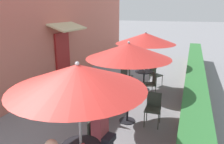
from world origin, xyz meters
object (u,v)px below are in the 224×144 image
at_px(cafe_chair_far_left, 151,82).
at_px(cafe_chair_near_left, 98,136).
at_px(patio_table_far, 144,77).
at_px(coffee_cup_mid, 126,94).
at_px(patio_umbrella_near, 78,77).
at_px(cafe_chair_far_right, 155,73).
at_px(patio_umbrella_far, 146,38).
at_px(seated_patron_near_left, 102,130).
at_px(patio_umbrella_mid, 129,51).
at_px(patio_table_mid, 127,104).
at_px(cafe_chair_far_back, 126,75).
at_px(cafe_chair_mid_left, 153,106).
at_px(cafe_chair_mid_right, 103,102).

bearing_deg(cafe_chair_far_left, cafe_chair_near_left, 146.33).
bearing_deg(patio_table_far, coffee_cup_mid, -88.92).
height_order(patio_umbrella_near, cafe_chair_far_right, patio_umbrella_near).
bearing_deg(patio_umbrella_far, cafe_chair_far_left, -56.18).
xyz_separation_m(seated_patron_near_left, patio_umbrella_mid, (0.02, 1.73, 1.29)).
relative_size(patio_umbrella_near, cafe_chair_near_left, 2.55).
bearing_deg(cafe_chair_far_left, cafe_chair_far_right, -23.65).
distance_m(patio_table_mid, patio_table_far, 2.62).
bearing_deg(patio_umbrella_mid, cafe_chair_near_left, -94.26).
bearing_deg(seated_patron_near_left, patio_umbrella_far, -171.89).
distance_m(patio_umbrella_near, patio_umbrella_mid, 2.41).
relative_size(patio_umbrella_near, patio_table_mid, 3.01).
bearing_deg(patio_umbrella_far, cafe_chair_far_right, 63.82).
bearing_deg(cafe_chair_far_left, cafe_chair_far_back, 36.35).
distance_m(patio_umbrella_near, cafe_chair_far_left, 4.70).
height_order(cafe_chair_mid_left, cafe_chair_far_left, same).
height_order(patio_umbrella_mid, patio_table_far, patio_umbrella_mid).
bearing_deg(cafe_chair_far_right, patio_table_far, 6.35).
xyz_separation_m(patio_table_mid, patio_umbrella_far, (-0.10, 2.62, 1.47)).
distance_m(coffee_cup_mid, cafe_chair_far_right, 3.20).
relative_size(cafe_chair_near_left, seated_patron_near_left, 0.70).
relative_size(cafe_chair_far_left, cafe_chair_far_back, 1.00).
bearing_deg(seated_patron_near_left, patio_table_mid, -173.60).
bearing_deg(patio_umbrella_mid, cafe_chair_far_left, 82.18).
bearing_deg(cafe_chair_mid_left, cafe_chair_near_left, 64.53).
height_order(cafe_chair_mid_right, cafe_chair_far_right, same).
distance_m(patio_umbrella_near, cafe_chair_mid_left, 3.01).
height_order(seated_patron_near_left, patio_table_mid, seated_patron_near_left).
distance_m(patio_table_far, cafe_chair_far_back, 0.69).
height_order(cafe_chair_near_left, cafe_chair_far_back, same).
bearing_deg(patio_table_mid, cafe_chair_far_right, 86.45).
bearing_deg(cafe_chair_near_left, seated_patron_near_left, 90.00).
height_order(patio_table_mid, cafe_chair_mid_right, cafe_chair_mid_right).
height_order(patio_table_mid, patio_table_far, same).
xyz_separation_m(cafe_chair_near_left, patio_table_far, (0.02, 4.33, -0.01)).
bearing_deg(patio_table_far, patio_umbrella_near, -90.35).
bearing_deg(cafe_chair_near_left, cafe_chair_mid_left, 162.73).
height_order(cafe_chair_near_left, cafe_chair_far_right, same).
height_order(patio_umbrella_near, patio_table_far, patio_umbrella_near).
bearing_deg(cafe_chair_far_left, patio_table_far, 6.35).
relative_size(patio_table_mid, cafe_chair_far_back, 0.85).
bearing_deg(coffee_cup_mid, cafe_chair_mid_left, 2.40).
relative_size(cafe_chair_far_right, cafe_chair_far_back, 1.00).
height_order(patio_umbrella_near, patio_umbrella_mid, same).
bearing_deg(cafe_chair_near_left, cafe_chair_mid_right, -154.09).
bearing_deg(patio_table_mid, cafe_chair_far_left, 82.18).
relative_size(patio_umbrella_mid, coffee_cup_mid, 24.67).
bearing_deg(patio_table_far, cafe_chair_mid_right, -102.11).
xyz_separation_m(patio_umbrella_near, cafe_chair_far_back, (-0.66, 4.98, -1.46)).
bearing_deg(patio_umbrella_near, patio_umbrella_mid, 86.78).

